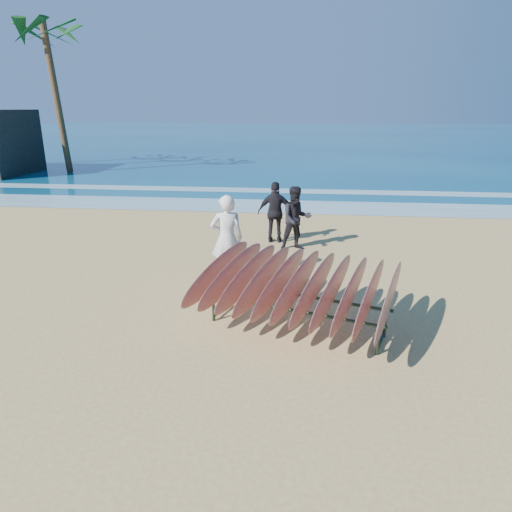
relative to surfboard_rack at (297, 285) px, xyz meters
The scene contains 9 objects.
ground 1.24m from the surfboard_rack, 157.49° to the left, with size 120.00×120.00×0.00m, color tan.
ocean 55.36m from the surfboard_rack, 90.87° to the left, with size 160.00×160.00×0.00m, color navy.
foam_near 10.42m from the surfboard_rack, 94.64° to the left, with size 160.00×160.00×0.00m, color white.
foam_far 13.90m from the surfboard_rack, 93.47° to the left, with size 160.00×160.00×0.00m, color white.
surfboard_rack is the anchor object (origin of this frame).
person_white 2.73m from the surfboard_rack, 126.03° to the left, with size 0.71×0.47×1.96m, color silver.
person_dark_a 4.73m from the surfboard_rack, 91.78° to the left, with size 0.85×0.66×1.74m, color black.
person_dark_b 5.46m from the surfboard_rack, 97.91° to the left, with size 1.02×0.43×1.74m, color black.
palm_mid 23.82m from the surfboard_rack, 127.49° to the left, with size 5.20×5.20×8.27m.
Camera 1 is at (0.95, -7.68, 3.76)m, focal length 32.00 mm.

